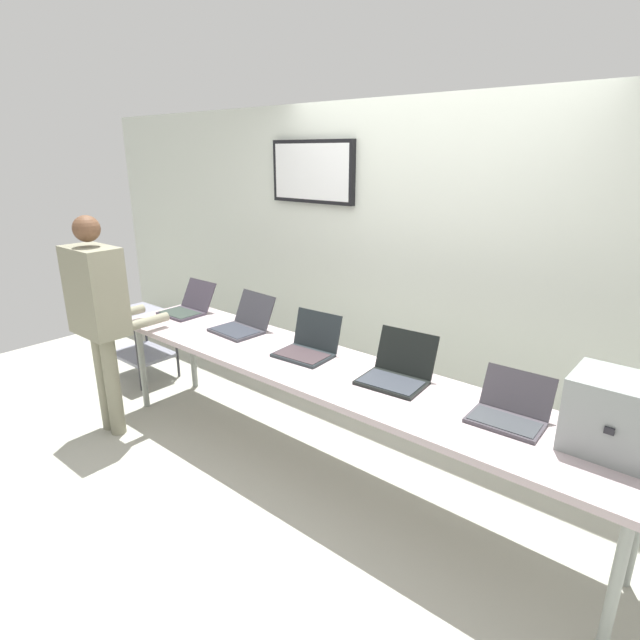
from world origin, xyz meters
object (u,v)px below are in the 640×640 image
Objects in this scene: laptop_station_1 at (243,323)px; laptop_station_3 at (397,371)px; workbench at (324,373)px; laptop_station_4 at (510,410)px; laptop_station_0 at (188,306)px; equipment_box at (618,416)px; person at (99,307)px; laptop_station_2 at (308,345)px; storage_cart at (141,334)px.

laptop_station_3 is (1.37, -0.01, 0.00)m from laptop_station_1.
laptop_station_1 is (-0.91, 0.14, 0.10)m from workbench.
laptop_station_1 reaches higher than laptop_station_4.
laptop_station_0 is at bearing 179.70° from laptop_station_3.
equipment_box is at bearing -0.49° from laptop_station_3.
laptop_station_1 is (-2.51, 0.02, -0.12)m from equipment_box.
equipment_box is at bearing -0.53° from laptop_station_1.
laptop_station_1 is (0.69, 0.00, 0.00)m from laptop_station_0.
laptop_station_4 is at bearing 14.59° from person.
workbench is 1.62m from equipment_box.
laptop_station_3 is (-1.14, 0.01, -0.11)m from equipment_box.
laptop_station_4 is at bearing -0.29° from laptop_station_2.
laptop_station_0 is 0.61× the size of storage_cart.
storage_cart is at bearing -179.68° from laptop_station_2.
person reaches higher than laptop_station_2.
laptop_station_3 is 0.62× the size of storage_cart.
equipment_box is 0.25× the size of person.
laptop_station_4 is (0.68, -0.03, -0.01)m from laptop_station_3.
laptop_station_0 is 0.98× the size of laptop_station_1.
laptop_station_0 is 2.06m from laptop_station_3.
person is (-1.37, -0.72, 0.17)m from laptop_station_2.
person is (-3.19, -0.73, 0.05)m from equipment_box.
laptop_station_3 is (0.46, 0.12, 0.11)m from workbench.
laptop_station_1 is 1.10× the size of laptop_station_4.
workbench is 0.26m from laptop_station_2.
laptop_station_1 is 1.05× the size of laptop_station_2.
equipment_box is 1.82m from laptop_station_2.
storage_cart is (-2.31, 0.08, -0.30)m from workbench.
person is at bearing -160.03° from laptop_station_3.
person is at bearing -44.35° from storage_cart.
laptop_station_3 is 0.24× the size of person.
laptop_station_3 reaches higher than laptop_station_1.
equipment_box reaches higher than laptop_station_1.
workbench is at bearing -4.80° from laptop_station_0.
person reaches higher than laptop_station_3.
person is at bearing -152.45° from laptop_station_2.
laptop_station_3 is at bearing 19.97° from person.
laptop_station_1 is 0.24× the size of person.
workbench is at bearing -175.51° from laptop_station_4.
storage_cart is at bearing -179.20° from laptop_station_3.
equipment_box is 1.07× the size of laptop_station_2.
laptop_station_2 is at bearing -1.56° from laptop_station_0.
equipment_box is 0.48m from laptop_station_4.
laptop_station_1 is at bearing 0.22° from laptop_station_0.
laptop_station_2 is at bearing 179.71° from laptop_station_4.
storage_cart is (-1.40, -0.05, -0.40)m from laptop_station_1.
workbench is at bearing -164.92° from laptop_station_3.
laptop_station_4 reaches higher than storage_cart.
person is at bearing -165.41° from laptop_station_4.
laptop_station_2 is at bearing -3.33° from laptop_station_1.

